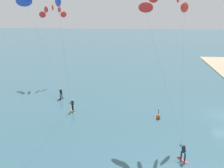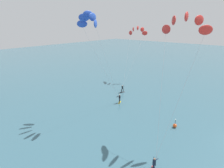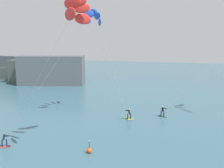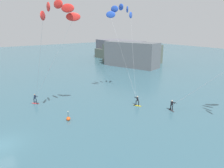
{
  "view_description": "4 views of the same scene",
  "coord_description": "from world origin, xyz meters",
  "px_view_note": "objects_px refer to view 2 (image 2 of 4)",
  "views": [
    {
      "loc": [
        -33.3,
        11.86,
        14.22
      ],
      "look_at": [
        -4.69,
        14.32,
        5.47
      ],
      "focal_mm": 43.06,
      "sensor_mm": 36.0,
      "label": 1
    },
    {
      "loc": [
        -24.26,
        1.12,
        14.31
      ],
      "look_at": [
        -2.63,
        19.69,
        4.57
      ],
      "focal_mm": 28.22,
      "sensor_mm": 36.0,
      "label": 2
    },
    {
      "loc": [
        7.6,
        -11.91,
        11.39
      ],
      "look_at": [
        -2.26,
        19.2,
        5.39
      ],
      "focal_mm": 37.18,
      "sensor_mm": 36.0,
      "label": 3
    },
    {
      "loc": [
        23.8,
        -2.47,
        12.6
      ],
      "look_at": [
        0.77,
        14.51,
        4.74
      ],
      "focal_mm": 34.25,
      "sensor_mm": 36.0,
      "label": 4
    }
  ],
  "objects_px": {
    "kitesurfer_nearshore": "(185,28)",
    "kitesurfer_far_out": "(90,24)",
    "marker_buoy": "(175,126)",
    "kitesurfer_mid_water": "(137,33)"
  },
  "relations": [
    {
      "from": "kitesurfer_nearshore",
      "to": "kitesurfer_far_out",
      "type": "xyz_separation_m",
      "value": [
        -3.0,
        12.71,
        0.47
      ]
    },
    {
      "from": "kitesurfer_nearshore",
      "to": "kitesurfer_far_out",
      "type": "relative_size",
      "value": 0.97
    },
    {
      "from": "kitesurfer_far_out",
      "to": "marker_buoy",
      "type": "xyz_separation_m",
      "value": [
        4.3,
        -12.63,
        -14.04
      ]
    },
    {
      "from": "kitesurfer_nearshore",
      "to": "kitesurfer_mid_water",
      "type": "height_order",
      "value": "kitesurfer_nearshore"
    },
    {
      "from": "kitesurfer_nearshore",
      "to": "marker_buoy",
      "type": "xyz_separation_m",
      "value": [
        1.3,
        0.08,
        -13.57
      ]
    },
    {
      "from": "marker_buoy",
      "to": "kitesurfer_nearshore",
      "type": "bearing_deg",
      "value": -176.55
    },
    {
      "from": "marker_buoy",
      "to": "kitesurfer_mid_water",
      "type": "bearing_deg",
      "value": 47.07
    },
    {
      "from": "kitesurfer_far_out",
      "to": "marker_buoy",
      "type": "height_order",
      "value": "kitesurfer_far_out"
    },
    {
      "from": "kitesurfer_mid_water",
      "to": "kitesurfer_far_out",
      "type": "bearing_deg",
      "value": -165.75
    },
    {
      "from": "kitesurfer_mid_water",
      "to": "kitesurfer_far_out",
      "type": "xyz_separation_m",
      "value": [
        -21.01,
        -5.34,
        2.15
      ]
    }
  ]
}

